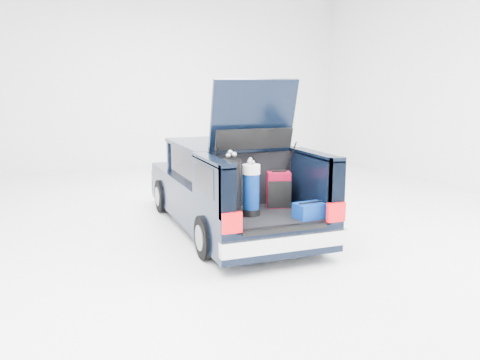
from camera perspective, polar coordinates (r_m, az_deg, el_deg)
name	(u,v)px	position (r m, az deg, el deg)	size (l,w,h in m)	color
ground	(230,227)	(8.66, -1.18, -5.35)	(14.00, 14.00, 0.00)	white
car	(227,188)	(8.59, -1.44, -0.85)	(1.87, 4.65, 2.47)	black
red_suitcase	(279,190)	(7.51, 4.38, -1.11)	(0.38, 0.31, 0.56)	maroon
black_golf_bag	(232,188)	(6.88, -0.95, -0.88)	(0.34, 0.38, 0.92)	black
blue_golf_bag	(251,190)	(7.00, 1.27, -1.08)	(0.32, 0.32, 0.81)	black
blue_duffel	(311,210)	(6.99, 7.94, -3.40)	(0.46, 0.33, 0.23)	navy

